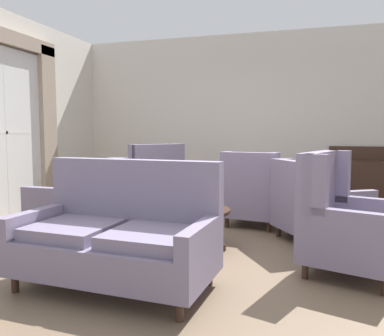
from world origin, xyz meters
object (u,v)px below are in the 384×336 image
(settee, at_px, (118,237))
(armchair_back_corner, at_px, (254,194))
(armchair_near_window, at_px, (315,207))
(armchair_foreground_right, at_px, (343,223))
(sideboard, at_px, (360,184))
(armchair_far_left, at_px, (84,207))
(porcelain_vase, at_px, (188,195))
(coffee_table, at_px, (194,217))
(armchair_beside_settee, at_px, (150,188))
(side_table, at_px, (302,200))

(settee, height_order, armchair_back_corner, settee)
(armchair_near_window, bearing_deg, armchair_back_corner, 20.54)
(settee, bearing_deg, armchair_foreground_right, 28.94)
(armchair_foreground_right, xyz_separation_m, sideboard, (0.45, 2.74, 0.02))
(settee, xyz_separation_m, armchair_far_left, (-0.99, 1.07, 0.00))
(sideboard, bearing_deg, settee, -122.02)
(armchair_back_corner, height_order, sideboard, sideboard)
(settee, xyz_separation_m, armchair_near_window, (1.58, 1.87, -0.01))
(porcelain_vase, distance_m, armchair_back_corner, 1.39)
(armchair_back_corner, height_order, armchair_near_window, armchair_back_corner)
(settee, xyz_separation_m, sideboard, (2.26, 3.62, 0.06))
(coffee_table, relative_size, armchair_near_window, 0.67)
(armchair_foreground_right, relative_size, sideboard, 1.04)
(porcelain_vase, bearing_deg, armchair_foreground_right, -11.18)
(armchair_back_corner, relative_size, armchair_foreground_right, 0.93)
(settee, distance_m, sideboard, 4.27)
(coffee_table, relative_size, armchair_far_left, 0.83)
(armchair_foreground_right, bearing_deg, sideboard, 8.63)
(settee, height_order, armchair_beside_settee, armchair_beside_settee)
(settee, xyz_separation_m, armchair_beside_settee, (-0.73, 2.41, 0.04))
(side_table, bearing_deg, porcelain_vase, -139.73)
(settee, bearing_deg, armchair_beside_settee, 110.21)
(armchair_near_window, bearing_deg, coffee_table, 84.70)
(armchair_near_window, height_order, side_table, armchair_near_window)
(armchair_back_corner, bearing_deg, porcelain_vase, 76.07)
(armchair_near_window, relative_size, sideboard, 1.13)
(armchair_foreground_right, distance_m, sideboard, 2.78)
(porcelain_vase, bearing_deg, armchair_beside_settee, 128.68)
(armchair_back_corner, xyz_separation_m, armchair_foreground_right, (1.03, -1.58, 0.02))
(side_table, bearing_deg, armchair_foreground_right, -73.63)
(porcelain_vase, relative_size, sideboard, 0.33)
(settee, relative_size, armchair_foreground_right, 1.52)
(armchair_beside_settee, relative_size, sideboard, 1.11)
(armchair_far_left, bearing_deg, coffee_table, 96.96)
(armchair_beside_settee, bearing_deg, porcelain_vase, 75.77)
(settee, xyz_separation_m, armchair_foreground_right, (1.82, 0.87, 0.04))
(coffee_table, bearing_deg, settee, -104.19)
(armchair_back_corner, bearing_deg, armchair_beside_settee, 11.03)
(armchair_back_corner, bearing_deg, armchair_far_left, 47.18)
(armchair_back_corner, xyz_separation_m, sideboard, (1.47, 1.16, 0.04))
(armchair_foreground_right, bearing_deg, armchair_far_left, 103.89)
(armchair_beside_settee, height_order, sideboard, armchair_beside_settee)
(coffee_table, distance_m, armchair_foreground_right, 1.55)
(armchair_back_corner, height_order, armchair_far_left, armchair_back_corner)
(coffee_table, height_order, armchair_beside_settee, armchair_beside_settee)
(armchair_foreground_right, xyz_separation_m, armchair_near_window, (-0.23, 0.99, -0.05))
(porcelain_vase, xyz_separation_m, armchair_foreground_right, (1.57, -0.31, -0.14))
(armchair_foreground_right, bearing_deg, armchair_beside_settee, 76.84)
(settee, distance_m, side_table, 2.61)
(porcelain_vase, xyz_separation_m, settee, (-0.24, -1.18, -0.18))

